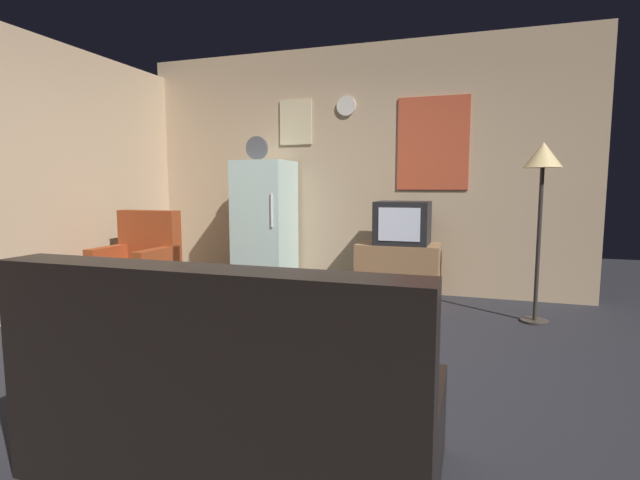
% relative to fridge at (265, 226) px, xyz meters
% --- Properties ---
extents(ground_plane, '(12.00, 12.00, 0.00)m').
position_rel_fridge_xyz_m(ground_plane, '(0.94, -2.05, -0.75)').
color(ground_plane, '#232328').
extents(wall_with_art, '(5.20, 0.12, 2.80)m').
position_rel_fridge_xyz_m(wall_with_art, '(0.95, 0.40, 0.65)').
color(wall_with_art, tan).
rests_on(wall_with_art, ground_plane).
extents(fridge, '(0.60, 0.62, 1.77)m').
position_rel_fridge_xyz_m(fridge, '(0.00, 0.00, 0.00)').
color(fridge, silver).
rests_on(fridge, ground_plane).
extents(tv_stand, '(0.84, 0.53, 0.62)m').
position_rel_fridge_xyz_m(tv_stand, '(1.57, -0.10, -0.45)').
color(tv_stand, '#8E6642').
rests_on(tv_stand, ground_plane).
extents(crt_tv, '(0.54, 0.51, 0.44)m').
position_rel_fridge_xyz_m(crt_tv, '(1.61, -0.10, 0.08)').
color(crt_tv, black).
rests_on(crt_tv, tv_stand).
extents(standing_lamp, '(0.32, 0.32, 1.59)m').
position_rel_fridge_xyz_m(standing_lamp, '(2.85, -0.47, 0.60)').
color(standing_lamp, '#332D28').
rests_on(standing_lamp, ground_plane).
extents(coffee_table, '(0.72, 0.72, 0.44)m').
position_rel_fridge_xyz_m(coffee_table, '(0.67, -1.91, -0.53)').
color(coffee_table, '#8E6642').
rests_on(coffee_table, ground_plane).
extents(wine_glass, '(0.05, 0.05, 0.15)m').
position_rel_fridge_xyz_m(wine_glass, '(0.51, -1.88, -0.24)').
color(wine_glass, silver).
rests_on(wine_glass, coffee_table).
extents(mug_ceramic_white, '(0.08, 0.08, 0.09)m').
position_rel_fridge_xyz_m(mug_ceramic_white, '(0.78, -1.87, -0.27)').
color(mug_ceramic_white, silver).
rests_on(mug_ceramic_white, coffee_table).
extents(mug_ceramic_tan, '(0.08, 0.08, 0.09)m').
position_rel_fridge_xyz_m(mug_ceramic_tan, '(0.64, -1.86, -0.27)').
color(mug_ceramic_tan, tan).
rests_on(mug_ceramic_tan, coffee_table).
extents(armchair, '(0.68, 0.68, 0.96)m').
position_rel_fridge_xyz_m(armchair, '(-0.94, -1.05, -0.42)').
color(armchair, maroon).
rests_on(armchair, ground_plane).
extents(couch, '(1.70, 0.80, 0.92)m').
position_rel_fridge_xyz_m(couch, '(1.36, -3.30, -0.44)').
color(couch, black).
rests_on(couch, ground_plane).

